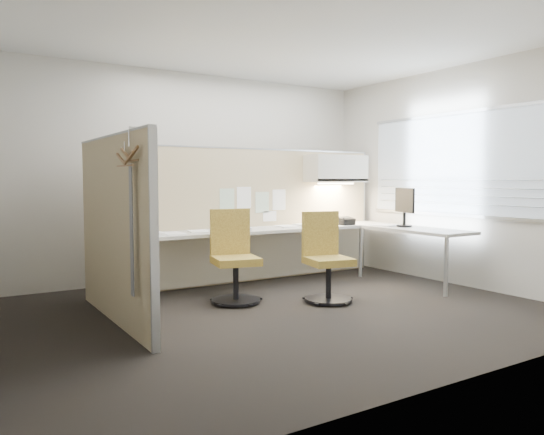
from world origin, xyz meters
TOP-DOWN VIEW (x-y plane):
  - floor at (0.00, 0.00)m, footprint 5.50×4.50m
  - ceiling at (0.00, 0.00)m, footprint 5.50×4.50m
  - wall_back at (0.00, 2.25)m, footprint 5.50×0.02m
  - wall_front at (0.00, -2.25)m, footprint 5.50×0.02m
  - wall_right at (2.75, 0.00)m, footprint 0.02×4.50m
  - window_pane at (2.73, 0.00)m, footprint 0.01×2.80m
  - partition_back at (0.55, 1.60)m, footprint 4.10×0.06m
  - partition_left at (-1.50, 0.50)m, footprint 0.06×2.20m
  - desk at (0.93, 1.13)m, footprint 4.00×2.07m
  - overhead_bin at (1.90, 1.39)m, footprint 0.90×0.36m
  - task_light_strip at (1.90, 1.39)m, footprint 0.60×0.06m
  - pinned_papers at (0.63, 1.57)m, footprint 1.01×0.00m
  - poster at (-1.05, 1.57)m, footprint 0.28×0.00m
  - chair_left at (-0.16, 0.62)m, footprint 0.56×0.58m
  - chair_right at (0.73, 0.12)m, footprint 0.54×0.56m
  - monitor at (2.30, 0.45)m, footprint 0.20×0.47m
  - phone at (1.86, 1.13)m, footprint 0.22×0.21m
  - stapler at (1.57, 1.34)m, footprint 0.15×0.08m
  - tape_dispenser at (1.85, 1.36)m, footprint 0.12×0.10m
  - coat_hook at (-1.58, -0.24)m, footprint 0.18×0.46m
  - paper_stack_0 at (-0.88, 1.22)m, footprint 0.24×0.31m
  - paper_stack_1 at (-0.29, 1.26)m, footprint 0.28×0.34m
  - paper_stack_2 at (0.18, 1.15)m, footprint 0.23×0.30m
  - paper_stack_3 at (0.99, 1.31)m, footprint 0.26×0.32m
  - paper_stack_4 at (1.27, 1.24)m, footprint 0.28×0.34m
  - paper_stack_5 at (2.18, 0.72)m, footprint 0.29×0.34m
  - paper_stack_6 at (-0.64, 1.20)m, footprint 0.24×0.31m

SIDE VIEW (x-z plane):
  - floor at x=0.00m, z-range -0.01..0.00m
  - chair_right at x=0.73m, z-range -0.03..0.95m
  - chair_left at x=-0.16m, z-range -0.03..0.98m
  - desk at x=0.93m, z-range 0.24..0.97m
  - paper_stack_6 at x=-0.64m, z-range 0.73..0.74m
  - paper_stack_3 at x=0.99m, z-range 0.73..0.74m
  - paper_stack_5 at x=2.18m, z-range 0.73..0.75m
  - paper_stack_1 at x=-0.29m, z-range 0.73..0.75m
  - paper_stack_4 at x=1.27m, z-range 0.73..0.76m
  - paper_stack_0 at x=-0.88m, z-range 0.73..0.76m
  - paper_stack_2 at x=0.18m, z-range 0.73..0.78m
  - stapler at x=1.57m, z-range 0.73..0.78m
  - tape_dispenser at x=1.85m, z-range 0.73..0.79m
  - phone at x=1.86m, z-range 0.72..0.84m
  - partition_back at x=0.55m, z-range 0.00..1.75m
  - partition_left at x=-1.50m, z-range 0.00..1.75m
  - monitor at x=2.30m, z-range 0.77..1.28m
  - pinned_papers at x=0.63m, z-range 0.80..1.27m
  - task_light_strip at x=1.90m, z-range 1.29..1.31m
  - wall_back at x=0.00m, z-range 0.00..2.80m
  - wall_front at x=0.00m, z-range 0.00..2.80m
  - wall_right at x=2.75m, z-range 0.00..2.80m
  - coat_hook at x=-1.58m, z-range 0.72..2.10m
  - poster at x=-1.05m, z-range 1.24..1.59m
  - overhead_bin at x=1.90m, z-range 1.32..1.70m
  - window_pane at x=2.73m, z-range 0.90..2.20m
  - ceiling at x=0.00m, z-range 2.80..2.81m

